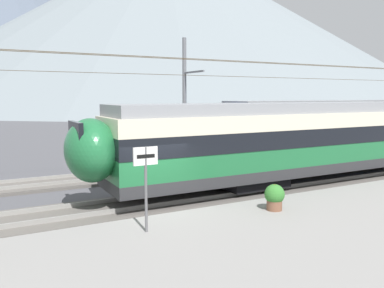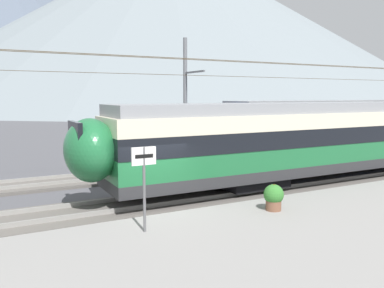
# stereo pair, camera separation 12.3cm
# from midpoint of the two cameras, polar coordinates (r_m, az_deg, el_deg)

# --- Properties ---
(ground_plane) EXTENTS (400.00, 400.00, 0.00)m
(ground_plane) POSITION_cam_midpoint_polar(r_m,az_deg,el_deg) (14.18, -5.87, -10.17)
(ground_plane) COLOR #4C4C51
(platform_slab) EXTENTS (120.00, 7.45, 0.39)m
(platform_slab) POSITION_cam_midpoint_polar(r_m,az_deg,el_deg) (10.05, 5.18, -16.38)
(platform_slab) COLOR gray
(platform_slab) RESTS_ON ground
(track_near) EXTENTS (120.00, 3.00, 0.28)m
(track_near) POSITION_cam_midpoint_polar(r_m,az_deg,el_deg) (15.25, -7.62, -8.70)
(track_near) COLOR #5B5651
(track_near) RESTS_ON ground
(track_far) EXTENTS (120.00, 3.00, 0.28)m
(track_far) POSITION_cam_midpoint_polar(r_m,az_deg,el_deg) (20.40, -13.14, -4.81)
(track_far) COLOR #5B5651
(track_far) RESTS_ON ground
(train_far_track) EXTENTS (25.62, 2.99, 4.27)m
(train_far_track) POSITION_cam_midpoint_polar(r_m,az_deg,el_deg) (31.20, 23.46, 2.83)
(train_far_track) COLOR #2D2D30
(train_far_track) RESTS_ON track_far
(catenary_mast_far_side) EXTENTS (46.71, 2.48, 7.60)m
(catenary_mast_far_side) POSITION_cam_midpoint_polar(r_m,az_deg,el_deg) (23.96, -1.05, 6.50)
(catenary_mast_far_side) COLOR slate
(catenary_mast_far_side) RESTS_ON ground
(platform_sign) EXTENTS (0.70, 0.08, 2.40)m
(platform_sign) POSITION_cam_midpoint_polar(r_m,az_deg,el_deg) (10.96, -7.02, -3.76)
(platform_sign) COLOR #59595B
(platform_sign) RESTS_ON platform_slab
(potted_plant_platform_edge) EXTENTS (0.67, 0.67, 0.87)m
(potted_plant_platform_edge) POSITION_cam_midpoint_polar(r_m,az_deg,el_deg) (13.49, 11.54, -7.34)
(potted_plant_platform_edge) COLOR brown
(potted_plant_platform_edge) RESTS_ON platform_slab
(mountain_right_ridge) EXTENTS (210.51, 210.51, 66.07)m
(mountain_right_ridge) POSITION_cam_midpoint_polar(r_m,az_deg,el_deg) (170.92, -3.69, 16.71)
(mountain_right_ridge) COLOR slate
(mountain_right_ridge) RESTS_ON ground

